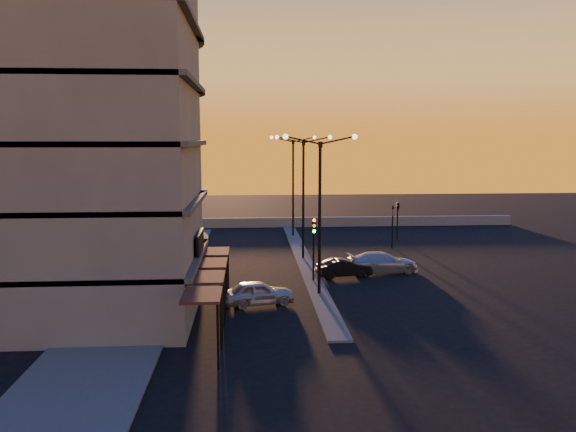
# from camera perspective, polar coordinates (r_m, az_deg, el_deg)

# --- Properties ---
(ground) EXTENTS (120.00, 120.00, 0.00)m
(ground) POSITION_cam_1_polar(r_m,az_deg,el_deg) (33.83, 3.17, -8.00)
(ground) COLOR black
(ground) RESTS_ON ground
(sidewalk_west) EXTENTS (5.00, 40.00, 0.12)m
(sidewalk_west) POSITION_cam_1_polar(r_m,az_deg,el_deg) (37.97, -13.64, -6.35)
(sidewalk_west) COLOR #51514F
(sidewalk_west) RESTS_ON ground
(median) EXTENTS (1.20, 36.00, 0.12)m
(median) POSITION_cam_1_polar(r_m,az_deg,el_deg) (43.46, 1.54, -4.33)
(median) COLOR #51514F
(median) RESTS_ON ground
(parapet) EXTENTS (44.00, 0.50, 1.00)m
(parapet) POSITION_cam_1_polar(r_m,az_deg,el_deg) (59.25, 1.99, -0.61)
(parapet) COLOR slate
(parapet) RESTS_ON ground
(building) EXTENTS (14.35, 17.08, 25.00)m
(building) POSITION_cam_1_polar(r_m,az_deg,el_deg) (33.90, -21.42, 11.85)
(building) COLOR #656059
(building) RESTS_ON ground
(streetlamp_near) EXTENTS (4.32, 0.32, 9.51)m
(streetlamp_near) POSITION_cam_1_polar(r_m,az_deg,el_deg) (32.74, 3.25, 1.46)
(streetlamp_near) COLOR black
(streetlamp_near) RESTS_ON ground
(streetlamp_mid) EXTENTS (4.32, 0.32, 9.51)m
(streetlamp_mid) POSITION_cam_1_polar(r_m,az_deg,el_deg) (42.64, 1.57, 2.96)
(streetlamp_mid) COLOR black
(streetlamp_mid) RESTS_ON ground
(streetlamp_far) EXTENTS (4.32, 0.32, 9.51)m
(streetlamp_far) POSITION_cam_1_polar(r_m,az_deg,el_deg) (52.57, 0.52, 3.90)
(streetlamp_far) COLOR black
(streetlamp_far) RESTS_ON ground
(traffic_light_main) EXTENTS (0.28, 0.44, 4.25)m
(traffic_light_main) POSITION_cam_1_polar(r_m,az_deg,el_deg) (35.96, 2.64, -2.31)
(traffic_light_main) COLOR black
(traffic_light_main) RESTS_ON ground
(signal_east_a) EXTENTS (0.13, 0.16, 3.60)m
(signal_east_a) POSITION_cam_1_polar(r_m,az_deg,el_deg) (48.39, 10.56, -0.95)
(signal_east_a) COLOR black
(signal_east_a) RESTS_ON ground
(signal_east_b) EXTENTS (0.42, 1.99, 3.60)m
(signal_east_b) POSITION_cam_1_polar(r_m,az_deg,el_deg) (52.45, 11.09, 1.00)
(signal_east_b) COLOR black
(signal_east_b) RESTS_ON ground
(car_hatchback) EXTENTS (4.23, 2.41, 1.36)m
(car_hatchback) POSITION_cam_1_polar(r_m,az_deg,el_deg) (31.74, -3.00, -7.79)
(car_hatchback) COLOR #AAACB2
(car_hatchback) RESTS_ON ground
(car_sedan) EXTENTS (3.86, 1.94, 1.21)m
(car_sedan) POSITION_cam_1_polar(r_m,az_deg,el_deg) (38.11, 5.69, -5.26)
(car_sedan) COLOR black
(car_sedan) RESTS_ON ground
(car_wagon) EXTENTS (5.17, 2.61, 1.44)m
(car_wagon) POSITION_cam_1_polar(r_m,az_deg,el_deg) (39.60, 9.57, -4.66)
(car_wagon) COLOR #B5B9BD
(car_wagon) RESTS_ON ground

